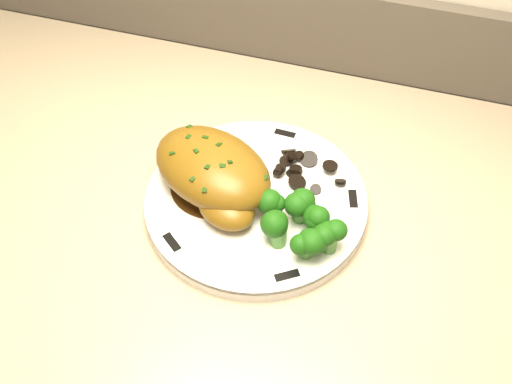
# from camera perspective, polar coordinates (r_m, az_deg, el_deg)

# --- Properties ---
(plate) EXTENTS (0.27, 0.27, 0.02)m
(plate) POSITION_cam_1_polar(r_m,az_deg,el_deg) (0.71, 0.00, -0.95)
(plate) COLOR white
(plate) RESTS_ON counter
(rim_accent_0) EXTENTS (0.02, 0.03, 0.00)m
(rim_accent_0) POSITION_cam_1_polar(r_m,az_deg,el_deg) (0.71, 8.61, -0.61)
(rim_accent_0) COLOR black
(rim_accent_0) RESTS_ON plate
(rim_accent_1) EXTENTS (0.03, 0.01, 0.00)m
(rim_accent_1) POSITION_cam_1_polar(r_m,az_deg,el_deg) (0.78, 2.59, 5.21)
(rim_accent_1) COLOR black
(rim_accent_1) RESTS_ON plate
(rim_accent_2) EXTENTS (0.02, 0.03, 0.00)m
(rim_accent_2) POSITION_cam_1_polar(r_m,az_deg,el_deg) (0.76, -6.49, 3.25)
(rim_accent_2) COLOR black
(rim_accent_2) RESTS_ON plate
(rim_accent_3) EXTENTS (0.03, 0.02, 0.00)m
(rim_accent_3) POSITION_cam_1_polar(r_m,az_deg,el_deg) (0.68, -7.49, -4.46)
(rim_accent_3) COLOR black
(rim_accent_3) RESTS_ON plate
(rim_accent_4) EXTENTS (0.03, 0.02, 0.00)m
(rim_accent_4) POSITION_cam_1_polar(r_m,az_deg,el_deg) (0.65, 2.78, -7.43)
(rim_accent_4) COLOR black
(rim_accent_4) RESTS_ON plate
(gravy_pool) EXTENTS (0.10, 0.10, 0.00)m
(gravy_pool) POSITION_cam_1_polar(r_m,az_deg,el_deg) (0.72, -3.78, 0.59)
(gravy_pool) COLOR #351D09
(gravy_pool) RESTS_ON plate
(chicken_breast) EXTENTS (0.17, 0.15, 0.06)m
(chicken_breast) POSITION_cam_1_polar(r_m,az_deg,el_deg) (0.70, -3.76, 1.73)
(chicken_breast) COLOR brown
(chicken_breast) RESTS_ON plate
(mushroom_pile) EXTENTS (0.08, 0.06, 0.02)m
(mushroom_pile) POSITION_cam_1_polar(r_m,az_deg,el_deg) (0.73, 4.92, 1.61)
(mushroom_pile) COLOR black
(mushroom_pile) RESTS_ON plate
(broccoli_florets) EXTENTS (0.09, 0.07, 0.04)m
(broccoli_florets) POSITION_cam_1_polar(r_m,az_deg,el_deg) (0.66, 4.09, -2.76)
(broccoli_florets) COLOR #4F8F3C
(broccoli_florets) RESTS_ON plate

